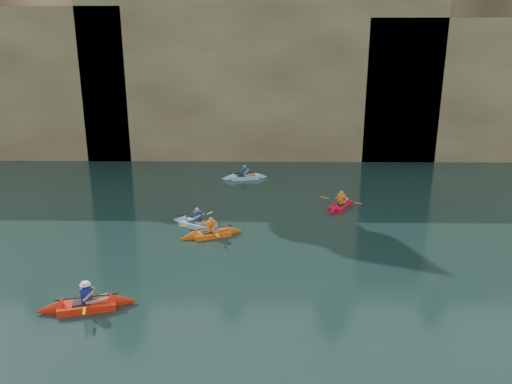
{
  "coord_description": "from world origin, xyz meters",
  "views": [
    {
      "loc": [
        2.2,
        -12.24,
        8.1
      ],
      "look_at": [
        1.95,
        4.41,
        3.0
      ],
      "focal_mm": 35.0,
      "sensor_mm": 36.0,
      "label": 1
    }
  ],
  "objects_px": {
    "main_kayaker": "(87,305)",
    "kayaker_ltblue_near": "(198,224)",
    "kayaker_red_far": "(341,205)",
    "kayaker_orange": "(212,233)"
  },
  "relations": [
    {
      "from": "kayaker_orange",
      "to": "main_kayaker",
      "type": "bearing_deg",
      "value": -140.15
    },
    {
      "from": "kayaker_orange",
      "to": "kayaker_ltblue_near",
      "type": "relative_size",
      "value": 1.01
    },
    {
      "from": "main_kayaker",
      "to": "kayaker_red_far",
      "type": "distance_m",
      "value": 13.76
    },
    {
      "from": "main_kayaker",
      "to": "kayaker_red_far",
      "type": "height_order",
      "value": "main_kayaker"
    },
    {
      "from": "main_kayaker",
      "to": "kayaker_ltblue_near",
      "type": "distance_m",
      "value": 7.64
    },
    {
      "from": "kayaker_red_far",
      "to": "kayaker_ltblue_near",
      "type": "bearing_deg",
      "value": 141.98
    },
    {
      "from": "kayaker_orange",
      "to": "kayaker_ltblue_near",
      "type": "xyz_separation_m",
      "value": [
        -0.74,
        1.1,
        0.01
      ]
    },
    {
      "from": "kayaker_orange",
      "to": "kayaker_ltblue_near",
      "type": "bearing_deg",
      "value": 102.23
    },
    {
      "from": "kayaker_ltblue_near",
      "to": "kayaker_red_far",
      "type": "relative_size",
      "value": 0.97
    },
    {
      "from": "kayaker_orange",
      "to": "kayaker_red_far",
      "type": "height_order",
      "value": "kayaker_red_far"
    }
  ]
}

